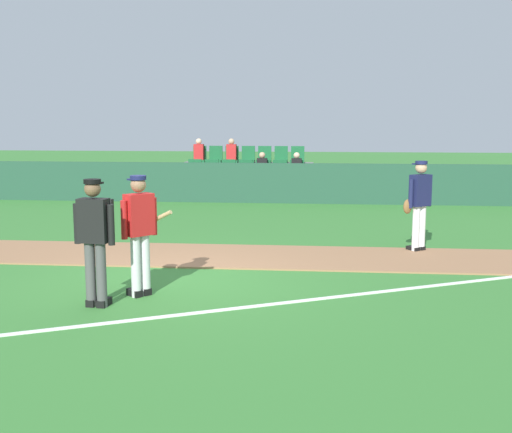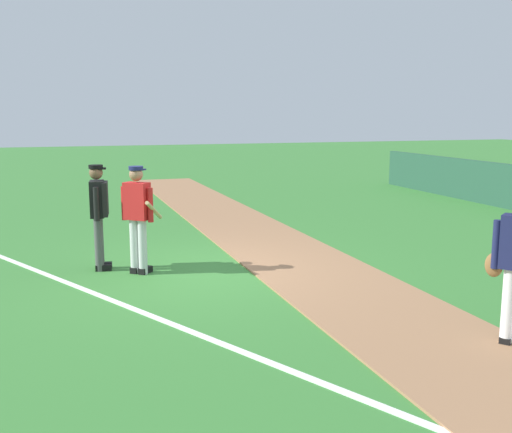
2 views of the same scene
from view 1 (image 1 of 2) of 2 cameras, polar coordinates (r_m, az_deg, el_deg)
The scene contains 8 objects.
ground_plane at distance 10.32m, azimuth -7.67°, elevation -5.71°, with size 80.00×80.00×0.00m, color #387A33.
infield_dirt_path at distance 12.10m, azimuth -5.65°, elevation -3.45°, with size 28.00×2.04×0.03m, color #9E704C.
foul_line_chalk at distance 9.59m, azimuth 9.48°, elevation -6.82°, with size 12.00×0.10×0.01m, color white.
dugout_fence at distance 19.57m, azimuth -1.31°, elevation 3.02°, with size 20.00×0.16×1.22m, color #234C38.
stadium_bleachers at distance 21.02m, azimuth -0.84°, elevation 3.12°, with size 4.45×2.10×1.90m.
batter_red_jersey at distance 9.33m, azimuth -10.33°, elevation -1.23°, with size 0.75×0.68×1.76m.
umpire_home_plate at distance 8.92m, azimuth -14.16°, elevation -1.61°, with size 0.59×0.34×1.76m.
runner_navy_jersey at distance 12.65m, azimuth 14.34°, elevation 1.21°, with size 0.60×0.47×1.76m.
Camera 1 is at (2.31, -9.72, 2.56)m, focal length 44.84 mm.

